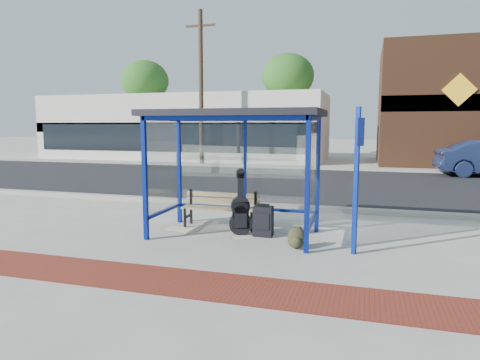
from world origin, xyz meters
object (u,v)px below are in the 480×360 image
(bench, at_px, (221,207))
(backpack, at_px, (297,238))
(suitcase, at_px, (263,221))
(guitar_bag, at_px, (240,212))

(bench, distance_m, backpack, 2.14)
(suitcase, bearing_deg, backpack, -40.05)
(guitar_bag, bearing_deg, bench, 117.45)
(bench, relative_size, guitar_bag, 1.32)
(suitcase, height_order, backpack, suitcase)
(guitar_bag, distance_m, suitcase, 0.48)
(bench, xyz_separation_m, backpack, (1.79, -1.15, -0.25))
(bench, height_order, backpack, bench)
(suitcase, relative_size, backpack, 1.66)
(suitcase, bearing_deg, bench, 154.81)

